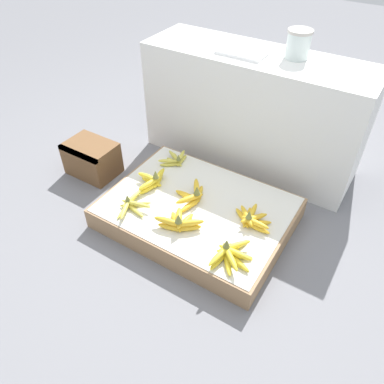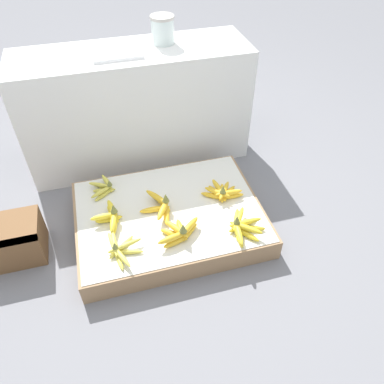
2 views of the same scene
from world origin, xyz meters
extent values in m
plane|color=slate|center=(0.00, 0.00, 0.00)|extent=(10.00, 10.00, 0.00)
cube|color=#997551|center=(0.00, 0.00, 0.06)|extent=(0.96, 0.72, 0.12)
cube|color=silver|center=(0.00, 0.00, 0.12)|extent=(0.94, 0.69, 0.00)
cube|color=white|center=(-0.03, 0.68, 0.35)|extent=(1.33, 0.42, 0.70)
cube|color=brown|center=(-0.79, 0.02, 0.10)|extent=(0.31, 0.22, 0.21)
cube|color=#4E3520|center=(-0.79, -0.08, 0.20)|extent=(0.31, 0.02, 0.02)
ellipsoid|color=#DBCC4C|center=(-0.30, -0.24, 0.14)|extent=(0.05, 0.17, 0.02)
ellipsoid|color=#DBCC4C|center=(-0.26, -0.22, 0.14)|extent=(0.17, 0.06, 0.02)
ellipsoid|color=#DBCC4C|center=(-0.27, -0.19, 0.14)|extent=(0.14, 0.13, 0.02)
ellipsoid|color=#DBCC4C|center=(-0.31, -0.16, 0.14)|extent=(0.05, 0.17, 0.02)
ellipsoid|color=#DBCC4C|center=(-0.28, -0.25, 0.16)|extent=(0.09, 0.16, 0.02)
ellipsoid|color=#DBCC4C|center=(-0.25, -0.20, 0.16)|extent=(0.17, 0.06, 0.02)
ellipsoid|color=#DBCC4C|center=(-0.30, -0.17, 0.16)|extent=(0.03, 0.17, 0.02)
cone|color=olive|center=(-0.30, -0.21, 0.19)|extent=(0.03, 0.03, 0.04)
ellipsoid|color=gold|center=(0.05, -0.19, 0.14)|extent=(0.13, 0.12, 0.03)
ellipsoid|color=gold|center=(0.02, -0.16, 0.14)|extent=(0.03, 0.15, 0.03)
ellipsoid|color=gold|center=(-0.02, -0.18, 0.14)|extent=(0.13, 0.12, 0.03)
ellipsoid|color=gold|center=(-0.01, -0.22, 0.14)|extent=(0.15, 0.07, 0.03)
ellipsoid|color=gold|center=(0.06, -0.18, 0.17)|extent=(0.13, 0.12, 0.03)
ellipsoid|color=gold|center=(0.00, -0.18, 0.17)|extent=(0.10, 0.14, 0.03)
ellipsoid|color=gold|center=(-0.03, -0.23, 0.17)|extent=(0.15, 0.06, 0.03)
cone|color=olive|center=(0.02, -0.21, 0.21)|extent=(0.04, 0.04, 0.05)
ellipsoid|color=yellow|center=(0.28, -0.26, 0.14)|extent=(0.04, 0.17, 0.03)
ellipsoid|color=yellow|center=(0.32, -0.26, 0.14)|extent=(0.12, 0.15, 0.03)
ellipsoid|color=yellow|center=(0.35, -0.24, 0.14)|extent=(0.17, 0.07, 0.03)
ellipsoid|color=yellow|center=(0.33, -0.21, 0.14)|extent=(0.17, 0.08, 0.03)
ellipsoid|color=yellow|center=(0.31, -0.18, 0.14)|extent=(0.09, 0.17, 0.03)
ellipsoid|color=yellow|center=(0.28, -0.27, 0.17)|extent=(0.05, 0.17, 0.03)
ellipsoid|color=yellow|center=(0.33, -0.26, 0.17)|extent=(0.15, 0.13, 0.03)
ellipsoid|color=yellow|center=(0.34, -0.22, 0.17)|extent=(0.17, 0.03, 0.03)
ellipsoid|color=yellow|center=(0.31, -0.19, 0.17)|extent=(0.12, 0.15, 0.03)
cone|color=olive|center=(0.29, -0.22, 0.20)|extent=(0.03, 0.03, 0.04)
ellipsoid|color=yellow|center=(-0.28, 0.04, 0.14)|extent=(0.07, 0.14, 0.03)
ellipsoid|color=yellow|center=(-0.31, 0.01, 0.14)|extent=(0.13, 0.03, 0.03)
ellipsoid|color=yellow|center=(-0.29, -0.05, 0.14)|extent=(0.06, 0.14, 0.03)
ellipsoid|color=yellow|center=(-0.28, 0.04, 0.17)|extent=(0.06, 0.14, 0.03)
ellipsoid|color=yellow|center=(-0.33, 0.00, 0.17)|extent=(0.14, 0.03, 0.03)
ellipsoid|color=yellow|center=(-0.29, -0.05, 0.17)|extent=(0.06, 0.14, 0.03)
cone|color=olive|center=(-0.28, 0.01, 0.21)|extent=(0.04, 0.04, 0.05)
ellipsoid|color=gold|center=(-0.02, 0.05, 0.14)|extent=(0.08, 0.16, 0.03)
ellipsoid|color=gold|center=(-0.07, 0.01, 0.14)|extent=(0.16, 0.04, 0.03)
ellipsoid|color=gold|center=(-0.02, -0.04, 0.14)|extent=(0.06, 0.16, 0.03)
ellipsoid|color=gold|center=(-0.05, 0.06, 0.17)|extent=(0.11, 0.15, 0.03)
ellipsoid|color=gold|center=(-0.03, -0.03, 0.17)|extent=(0.11, 0.15, 0.03)
cone|color=olive|center=(-0.01, 0.01, 0.21)|extent=(0.04, 0.04, 0.05)
ellipsoid|color=gold|center=(0.34, 0.00, 0.14)|extent=(0.15, 0.04, 0.03)
ellipsoid|color=gold|center=(0.33, 0.03, 0.14)|extent=(0.14, 0.11, 0.03)
ellipsoid|color=gold|center=(0.31, 0.04, 0.14)|extent=(0.07, 0.15, 0.03)
ellipsoid|color=gold|center=(0.28, 0.04, 0.14)|extent=(0.08, 0.15, 0.03)
ellipsoid|color=gold|center=(0.26, 0.03, 0.14)|extent=(0.14, 0.10, 0.03)
ellipsoid|color=gold|center=(0.33, 0.00, 0.17)|extent=(0.15, 0.03, 0.03)
ellipsoid|color=gold|center=(0.31, 0.02, 0.17)|extent=(0.11, 0.14, 0.03)
ellipsoid|color=gold|center=(0.29, 0.05, 0.17)|extent=(0.05, 0.15, 0.03)
ellipsoid|color=gold|center=(0.27, 0.02, 0.17)|extent=(0.13, 0.12, 0.03)
cone|color=olive|center=(0.29, 0.00, 0.20)|extent=(0.03, 0.03, 0.04)
ellipsoid|color=gold|center=(-0.28, 0.27, 0.14)|extent=(0.04, 0.12, 0.02)
ellipsoid|color=gold|center=(-0.32, 0.27, 0.14)|extent=(0.11, 0.10, 0.02)
ellipsoid|color=gold|center=(-0.31, 0.23, 0.14)|extent=(0.13, 0.04, 0.02)
ellipsoid|color=gold|center=(-0.32, 0.20, 0.14)|extent=(0.11, 0.09, 0.02)
ellipsoid|color=gold|center=(-0.29, 0.28, 0.16)|extent=(0.06, 0.12, 0.02)
ellipsoid|color=gold|center=(-0.33, 0.26, 0.16)|extent=(0.12, 0.08, 0.02)
ellipsoid|color=gold|center=(-0.33, 0.20, 0.16)|extent=(0.12, 0.08, 0.02)
cone|color=olive|center=(-0.27, 0.23, 0.19)|extent=(0.03, 0.03, 0.04)
cylinder|color=silver|center=(0.16, 0.73, 0.77)|extent=(0.13, 0.13, 0.13)
cylinder|color=#B7B2A8|center=(0.16, 0.73, 0.84)|extent=(0.13, 0.13, 0.01)
cube|color=white|center=(-0.11, 0.63, 0.71)|extent=(0.26, 0.16, 0.02)
camera|label=1|loc=(0.75, -1.25, 1.48)|focal=35.00mm
camera|label=2|loc=(-0.25, -1.34, 1.53)|focal=35.00mm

